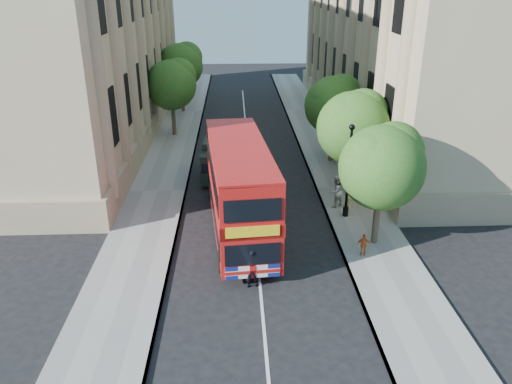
{
  "coord_description": "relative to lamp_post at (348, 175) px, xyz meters",
  "views": [
    {
      "loc": [
        -0.95,
        -18.35,
        12.08
      ],
      "look_at": [
        0.03,
        4.41,
        2.3
      ],
      "focal_mm": 35.0,
      "sensor_mm": 36.0,
      "label": 1
    }
  ],
  "objects": [
    {
      "name": "child_b",
      "position": [
        0.14,
        0.25,
        -1.84
      ],
      "size": [
        0.74,
        0.47,
        1.1
      ],
      "primitive_type": "imported",
      "rotation": [
        0.0,
        0.0,
        3.06
      ],
      "color": "#EEBE51",
      "rests_on": "pavement_right"
    },
    {
      "name": "police_constable",
      "position": [
        -5.37,
        -6.42,
        -1.59
      ],
      "size": [
        0.74,
        0.56,
        1.83
      ],
      "primitive_type": "imported",
      "rotation": [
        0.0,
        0.0,
        3.34
      ],
      "color": "black",
      "rests_on": "ground"
    },
    {
      "name": "tree_left_back",
      "position": [
        -10.96,
        24.03,
        2.2
      ],
      "size": [
        4.2,
        4.2,
        6.65
      ],
      "color": "#473828",
      "rests_on": "ground"
    },
    {
      "name": "pavement_left",
      "position": [
        -10.75,
        4.0,
        -2.45
      ],
      "size": [
        3.5,
        80.0,
        0.12
      ],
      "primitive_type": "cube",
      "color": "gray",
      "rests_on": "ground"
    },
    {
      "name": "double_decker_bus",
      "position": [
        -5.79,
        -1.54,
        0.05
      ],
      "size": [
        3.57,
        10.24,
        4.64
      ],
      "rotation": [
        0.0,
        0.0,
        0.1
      ],
      "color": "#AF0E0C",
      "rests_on": "ground"
    },
    {
      "name": "tree_left_far",
      "position": [
        -10.96,
        16.03,
        1.93
      ],
      "size": [
        4.0,
        4.0,
        6.3
      ],
      "color": "#473828",
      "rests_on": "ground"
    },
    {
      "name": "lamp_post",
      "position": [
        0.0,
        0.0,
        0.0
      ],
      "size": [
        0.32,
        0.32,
        5.16
      ],
      "color": "black",
      "rests_on": "pavement_right"
    },
    {
      "name": "building_right",
      "position": [
        8.8,
        18.0,
        6.49
      ],
      "size": [
        12.0,
        38.0,
        18.0
      ],
      "primitive_type": "cube",
      "color": "tan",
      "rests_on": "ground"
    },
    {
      "name": "tree_right_near",
      "position": [
        0.84,
        -2.97,
        1.74
      ],
      "size": [
        4.0,
        4.0,
        6.08
      ],
      "color": "#473828",
      "rests_on": "ground"
    },
    {
      "name": "tree_right_mid",
      "position": [
        0.84,
        3.03,
        1.93
      ],
      "size": [
        4.2,
        4.2,
        6.37
      ],
      "color": "#473828",
      "rests_on": "ground"
    },
    {
      "name": "tree_right_far",
      "position": [
        0.84,
        9.03,
        1.8
      ],
      "size": [
        4.0,
        4.0,
        6.15
      ],
      "color": "#473828",
      "rests_on": "ground"
    },
    {
      "name": "child_a",
      "position": [
        -0.05,
        -4.24,
        -1.83
      ],
      "size": [
        0.68,
        0.36,
        1.11
      ],
      "primitive_type": "imported",
      "rotation": [
        0.0,
        0.0,
        3.01
      ],
      "color": "orange",
      "rests_on": "pavement_right"
    },
    {
      "name": "pavement_right",
      "position": [
        0.75,
        4.0,
        -2.45
      ],
      "size": [
        3.5,
        80.0,
        0.12
      ],
      "primitive_type": "cube",
      "color": "gray",
      "rests_on": "ground"
    },
    {
      "name": "ground",
      "position": [
        -5.0,
        -6.0,
        -2.51
      ],
      "size": [
        120.0,
        120.0,
        0.0
      ],
      "primitive_type": "plane",
      "color": "black",
      "rests_on": "ground"
    },
    {
      "name": "woman_pedestrian",
      "position": [
        -0.35,
        1.23,
        -1.45
      ],
      "size": [
        1.16,
        1.1,
        1.89
      ],
      "primitive_type": "imported",
      "rotation": [
        0.0,
        0.0,
        3.72
      ],
      "color": "beige",
      "rests_on": "pavement_right"
    },
    {
      "name": "box_van",
      "position": [
        -7.07,
        6.23,
        -1.26
      ],
      "size": [
        2.12,
        4.57,
        2.55
      ],
      "rotation": [
        0.0,
        0.0,
        -0.07
      ],
      "color": "black",
      "rests_on": "ground"
    },
    {
      "name": "building_left",
      "position": [
        -18.8,
        18.0,
        6.49
      ],
      "size": [
        12.0,
        38.0,
        18.0
      ],
      "primitive_type": "cube",
      "color": "tan",
      "rests_on": "ground"
    }
  ]
}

